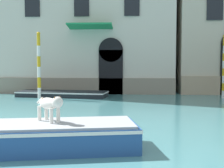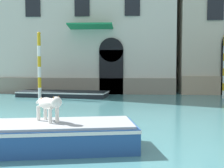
{
  "view_description": "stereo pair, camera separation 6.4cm",
  "coord_description": "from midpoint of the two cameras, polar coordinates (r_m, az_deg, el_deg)",
  "views": [
    {
      "loc": [
        4.81,
        -2.08,
        2.24
      ],
      "look_at": [
        3.93,
        12.4,
        1.2
      ],
      "focal_mm": 50.0,
      "sensor_mm": 36.0,
      "label": 1
    },
    {
      "loc": [
        4.88,
        -2.08,
        2.24
      ],
      "look_at": [
        3.93,
        12.4,
        1.2
      ],
      "focal_mm": 50.0,
      "sensor_mm": 36.0,
      "label": 2
    }
  ],
  "objects": [
    {
      "name": "boat_foreground",
      "position": [
        8.3,
        -17.58,
        -9.12
      ],
      "size": [
        6.4,
        2.8,
        0.7
      ],
      "rotation": [
        0.0,
        0.0,
        0.18
      ],
      "color": "#234C8C",
      "rests_on": "ground_plane"
    },
    {
      "name": "dog_on_deck",
      "position": [
        8.17,
        -11.46,
        -3.64
      ],
      "size": [
        0.85,
        0.77,
        0.7
      ],
      "rotation": [
        0.0,
        0.0,
        -0.72
      ],
      "color": "silver",
      "rests_on": "boat_foreground"
    },
    {
      "name": "boat_moored_near_palazzo",
      "position": [
        20.24,
        -9.15,
        -1.76
      ],
      "size": [
        5.89,
        2.45,
        0.36
      ],
      "rotation": [
        0.0,
        0.0,
        -0.12
      ],
      "color": "black",
      "rests_on": "ground_plane"
    },
    {
      "name": "mooring_pole_0",
      "position": [
        19.64,
        -13.31,
        3.42
      ],
      "size": [
        0.22,
        0.22,
        4.06
      ],
      "color": "white",
      "rests_on": "ground_plane"
    }
  ]
}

